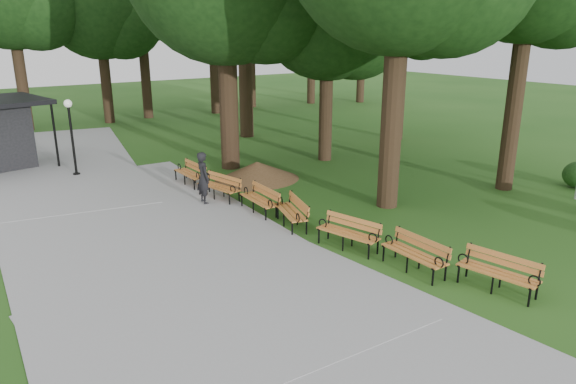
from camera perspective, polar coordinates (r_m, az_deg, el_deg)
ground at (r=15.08m, az=2.17°, el=-5.14°), size 100.00×100.00×0.00m
path at (r=15.89m, az=-16.23°, el=-4.53°), size 12.00×38.00×0.06m
person at (r=18.05m, az=-9.22°, el=1.52°), size 0.48×0.70×1.82m
lamp_post at (r=22.82m, az=-22.70°, el=7.13°), size 0.32×0.32×3.12m
dirt_mound at (r=20.82m, az=-3.41°, el=2.31°), size 2.95×2.95×0.76m
bench_0 at (r=12.95m, az=21.91°, el=-8.24°), size 1.01×1.99×0.88m
bench_1 at (r=13.36m, az=13.59°, el=-6.64°), size 0.65×1.90×0.88m
bench_2 at (r=14.35m, az=6.55°, el=-4.54°), size 1.10×2.00×0.88m
bench_3 at (r=15.90m, az=0.30°, el=-2.21°), size 1.16×2.00×0.88m
bench_4 at (r=17.05m, az=-3.18°, el=-0.88°), size 0.72×1.92×0.88m
bench_5 at (r=18.57m, az=-7.58°, el=0.52°), size 1.04×1.99×0.88m
bench_6 at (r=20.49m, az=-10.70°, el=1.96°), size 0.69×1.92×0.88m
lawn_tree_1 at (r=23.64m, az=4.38°, el=19.61°), size 6.33×6.33×9.92m
lawn_tree_5 at (r=28.99m, az=12.71°, el=19.08°), size 5.12×5.12×9.47m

